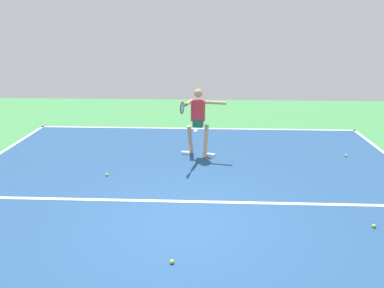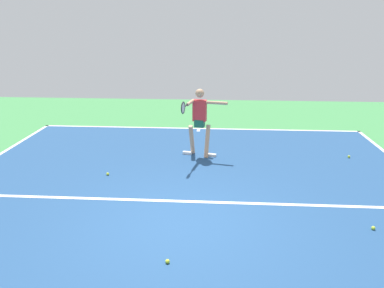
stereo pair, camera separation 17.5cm
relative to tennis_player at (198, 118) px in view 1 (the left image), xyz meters
The scene contains 10 objects.
ground_plane 3.73m from the tennis_player, 87.64° to the left, with size 22.27×22.27×0.00m, color #428E4C.
court_surface 3.73m from the tennis_player, 87.64° to the left, with size 10.52×12.61×0.00m, color navy.
court_line_baseline_near 2.87m from the tennis_player, 86.84° to the right, with size 10.52×0.10×0.01m, color white.
court_line_service 2.89m from the tennis_player, 86.87° to the left, with size 7.89×0.10×0.01m, color white.
court_line_centre_mark 2.68m from the tennis_player, 86.59° to the right, with size 0.10×0.30×0.01m, color white.
tennis_player is the anchor object (origin of this frame).
tennis_ball_near_service_line 4.84m from the tennis_player, 87.16° to the left, with size 0.07×0.07×0.07m, color #CCE033.
tennis_ball_by_baseline 4.05m from the tennis_player, behind, with size 0.07×0.07×0.07m, color #CCE033.
tennis_ball_centre_court 2.72m from the tennis_player, 35.87° to the left, with size 0.07×0.07×0.07m, color #CCE033.
tennis_ball_near_player 4.86m from the tennis_player, 131.73° to the left, with size 0.07×0.07×0.07m, color #C6E53D.
Camera 1 is at (-0.42, 5.88, 3.40)m, focal length 35.34 mm.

